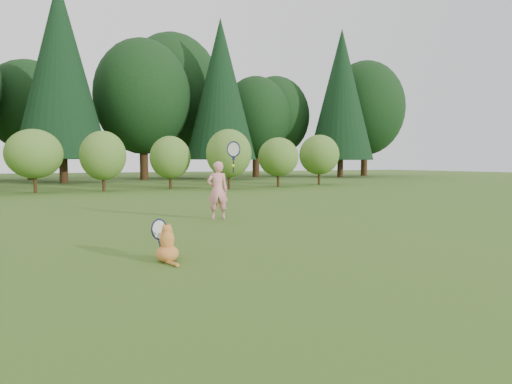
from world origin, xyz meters
name	(u,v)px	position (x,y,z in m)	size (l,w,h in m)	color
ground	(265,233)	(0.00, 0.00, 0.00)	(100.00, 100.00, 0.00)	#2A4D15
shrub_row	(135,160)	(0.00, 13.00, 1.40)	(28.00, 3.00, 2.80)	#4C7123
woodland_backdrop	(106,67)	(0.00, 23.00, 7.50)	(48.00, 10.00, 15.00)	black
child	(218,189)	(-0.09, 2.17, 0.69)	(0.76, 0.49, 1.98)	pink
cat	(167,242)	(-2.17, -1.42, 0.26)	(0.43, 0.67, 0.69)	#D65F29
tennis_ball	(233,166)	(-0.02, 1.48, 1.22)	(0.07, 0.07, 0.07)	#CCEC1B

